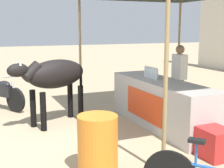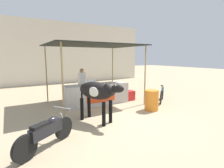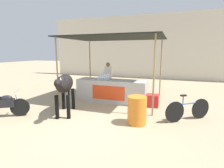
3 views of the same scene
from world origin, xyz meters
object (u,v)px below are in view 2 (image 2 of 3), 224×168
Objects in this scene: bicycle_leaning at (162,95)px; vendor_behind_counter at (82,85)px; cow at (97,92)px; water_barrel at (152,100)px; stall_counter at (97,94)px; cooler_box at (128,95)px; motorcycle_parked at (47,132)px.

vendor_behind_counter is at bearing 150.48° from bicycle_leaning.
cow is 1.37× the size of bicycle_leaning.
vendor_behind_counter reaches higher than cow.
vendor_behind_counter is at bearing 78.95° from cow.
water_barrel is at bearing -54.18° from vendor_behind_counter.
cooler_box is (1.70, -0.10, -0.24)m from stall_counter.
motorcycle_parked reaches higher than water_barrel.
cow is at bearing -144.69° from cooler_box.
cooler_box is 3.39m from cow.
vendor_behind_counter is 1.25× the size of bicycle_leaning.
stall_counter is 5.00× the size of cooler_box.
bicycle_leaning is at bearing 17.22° from motorcycle_parked.
stall_counter is 2.30m from cow.
cow reaches higher than motorcycle_parked.
vendor_behind_counter is (-0.45, 0.75, 0.37)m from stall_counter.
cow is 4.11m from bicycle_leaning.
water_barrel is 1.66m from bicycle_leaning.
stall_counter reaches higher than bicycle_leaning.
vendor_behind_counter is at bearing 158.43° from cooler_box.
stall_counter is at bearing 127.62° from water_barrel.
bicycle_leaning is (3.43, -1.94, -0.50)m from vendor_behind_counter.
bicycle_leaning is at bearing -29.52° from vendor_behind_counter.
vendor_behind_counter is 3.40m from water_barrel.
stall_counter is 1.82× the size of vendor_behind_counter.
water_barrel is 4.44m from motorcycle_parked.
water_barrel is at bearing 12.95° from motorcycle_parked.
motorcycle_parked is at bearing -122.23° from vendor_behind_counter.
cooler_box is at bearing 139.51° from bicycle_leaning.
water_barrel is at bearing 0.38° from cow.
vendor_behind_counter is 1.06× the size of motorcycle_parked.
stall_counter is at bearing 46.79° from motorcycle_parked.
water_barrel is 0.64× the size of bicycle_leaning.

